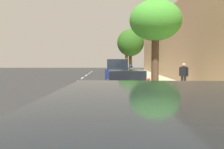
{
  "coord_description": "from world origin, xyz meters",
  "views": [
    {
      "loc": [
        0.39,
        -18.45,
        2.04
      ],
      "look_at": [
        0.49,
        -2.51,
        1.01
      ],
      "focal_mm": 39.53,
      "sensor_mm": 36.0,
      "label": 1
    }
  ],
  "objects_px": {
    "parked_suv_silver_far": "(116,67)",
    "cyclist_with_backpack": "(131,75)",
    "street_tree_mid_block": "(156,22)",
    "street_tree_far_end": "(131,43)",
    "street_tree_corner": "(127,46)",
    "parked_sedan_black_second": "(126,87)",
    "parked_suv_dark_blue_mid": "(118,70)",
    "pedestrian_on_phone": "(184,74)",
    "fire_hydrant": "(149,86)",
    "bicycle_at_curb": "(128,83)",
    "parked_sedan_grey_farthest": "(113,67)"
  },
  "relations": [
    {
      "from": "cyclist_with_backpack",
      "to": "street_tree_far_end",
      "type": "relative_size",
      "value": 0.3
    },
    {
      "from": "bicycle_at_curb",
      "to": "street_tree_corner",
      "type": "distance_m",
      "value": 21.19
    },
    {
      "from": "cyclist_with_backpack",
      "to": "street_tree_corner",
      "type": "height_order",
      "value": "street_tree_corner"
    },
    {
      "from": "bicycle_at_curb",
      "to": "fire_hydrant",
      "type": "height_order",
      "value": "fire_hydrant"
    },
    {
      "from": "fire_hydrant",
      "to": "bicycle_at_curb",
      "type": "bearing_deg",
      "value": 104.24
    },
    {
      "from": "street_tree_mid_block",
      "to": "pedestrian_on_phone",
      "type": "distance_m",
      "value": 4.09
    },
    {
      "from": "cyclist_with_backpack",
      "to": "fire_hydrant",
      "type": "relative_size",
      "value": 1.92
    },
    {
      "from": "parked_sedan_black_second",
      "to": "street_tree_far_end",
      "type": "distance_m",
      "value": 19.36
    },
    {
      "from": "parked_sedan_black_second",
      "to": "street_tree_corner",
      "type": "bearing_deg",
      "value": 86.21
    },
    {
      "from": "parked_suv_dark_blue_mid",
      "to": "street_tree_corner",
      "type": "height_order",
      "value": "street_tree_corner"
    },
    {
      "from": "parked_suv_dark_blue_mid",
      "to": "bicycle_at_curb",
      "type": "xyz_separation_m",
      "value": [
        0.54,
        -4.46,
        -0.65
      ]
    },
    {
      "from": "parked_suv_silver_far",
      "to": "parked_sedan_grey_farthest",
      "type": "relative_size",
      "value": 1.08
    },
    {
      "from": "parked_suv_dark_blue_mid",
      "to": "fire_hydrant",
      "type": "bearing_deg",
      "value": -79.83
    },
    {
      "from": "parked_sedan_black_second",
      "to": "parked_suv_silver_far",
      "type": "xyz_separation_m",
      "value": [
        -0.02,
        18.43,
        0.27
      ]
    },
    {
      "from": "parked_suv_dark_blue_mid",
      "to": "street_tree_far_end",
      "type": "bearing_deg",
      "value": 78.48
    },
    {
      "from": "cyclist_with_backpack",
      "to": "street_tree_mid_block",
      "type": "relative_size",
      "value": 0.32
    },
    {
      "from": "cyclist_with_backpack",
      "to": "pedestrian_on_phone",
      "type": "relative_size",
      "value": 1.0
    },
    {
      "from": "parked_suv_dark_blue_mid",
      "to": "fire_hydrant",
      "type": "height_order",
      "value": "parked_suv_dark_blue_mid"
    },
    {
      "from": "parked_suv_silver_far",
      "to": "pedestrian_on_phone",
      "type": "bearing_deg",
      "value": -74.69
    },
    {
      "from": "parked_sedan_grey_farthest",
      "to": "pedestrian_on_phone",
      "type": "height_order",
      "value": "pedestrian_on_phone"
    },
    {
      "from": "parked_suv_dark_blue_mid",
      "to": "bicycle_at_curb",
      "type": "relative_size",
      "value": 2.78
    },
    {
      "from": "parked_sedan_black_second",
      "to": "street_tree_mid_block",
      "type": "xyz_separation_m",
      "value": [
        1.75,
        2.36,
        3.29
      ]
    },
    {
      "from": "cyclist_with_backpack",
      "to": "street_tree_far_end",
      "type": "height_order",
      "value": "street_tree_far_end"
    },
    {
      "from": "parked_suv_dark_blue_mid",
      "to": "pedestrian_on_phone",
      "type": "height_order",
      "value": "parked_suv_dark_blue_mid"
    },
    {
      "from": "parked_sedan_black_second",
      "to": "pedestrian_on_phone",
      "type": "xyz_separation_m",
      "value": [
        3.88,
        4.16,
        0.3
      ]
    },
    {
      "from": "parked_suv_silver_far",
      "to": "bicycle_at_curb",
      "type": "xyz_separation_m",
      "value": [
        0.49,
        -12.81,
        -0.65
      ]
    },
    {
      "from": "street_tree_corner",
      "to": "pedestrian_on_phone",
      "type": "height_order",
      "value": "street_tree_corner"
    },
    {
      "from": "parked_suv_silver_far",
      "to": "fire_hydrant",
      "type": "relative_size",
      "value": 5.65
    },
    {
      "from": "street_tree_corner",
      "to": "street_tree_mid_block",
      "type": "bearing_deg",
      "value": -90.0
    },
    {
      "from": "parked_sedan_black_second",
      "to": "parked_suv_dark_blue_mid",
      "type": "xyz_separation_m",
      "value": [
        -0.07,
        10.08,
        0.27
      ]
    },
    {
      "from": "bicycle_at_curb",
      "to": "street_tree_corner",
      "type": "relative_size",
      "value": 0.33
    },
    {
      "from": "parked_suv_dark_blue_mid",
      "to": "street_tree_far_end",
      "type": "relative_size",
      "value": 0.87
    },
    {
      "from": "cyclist_with_backpack",
      "to": "street_tree_far_end",
      "type": "xyz_separation_m",
      "value": [
        1.06,
        13.85,
        2.97
      ]
    },
    {
      "from": "street_tree_mid_block",
      "to": "fire_hydrant",
      "type": "distance_m",
      "value": 3.51
    },
    {
      "from": "parked_suv_silver_far",
      "to": "bicycle_at_curb",
      "type": "height_order",
      "value": "parked_suv_silver_far"
    },
    {
      "from": "street_tree_corner",
      "to": "pedestrian_on_phone",
      "type": "xyz_separation_m",
      "value": [
        2.13,
        -22.28,
        -2.97
      ]
    },
    {
      "from": "parked_suv_silver_far",
      "to": "street_tree_mid_block",
      "type": "height_order",
      "value": "street_tree_mid_block"
    },
    {
      "from": "parked_suv_dark_blue_mid",
      "to": "street_tree_corner",
      "type": "bearing_deg",
      "value": 83.65
    },
    {
      "from": "street_tree_mid_block",
      "to": "fire_hydrant",
      "type": "xyz_separation_m",
      "value": [
        -0.39,
        -0.27,
        -3.47
      ]
    },
    {
      "from": "parked_sedan_black_second",
      "to": "street_tree_far_end",
      "type": "bearing_deg",
      "value": 84.74
    },
    {
      "from": "parked_sedan_grey_farthest",
      "to": "street_tree_mid_block",
      "type": "xyz_separation_m",
      "value": [
        2.01,
        -22.25,
        3.29
      ]
    },
    {
      "from": "parked_suv_dark_blue_mid",
      "to": "pedestrian_on_phone",
      "type": "xyz_separation_m",
      "value": [
        3.95,
        -5.91,
        0.03
      ]
    },
    {
      "from": "street_tree_far_end",
      "to": "pedestrian_on_phone",
      "type": "bearing_deg",
      "value": -81.84
    },
    {
      "from": "parked_sedan_black_second",
      "to": "street_tree_mid_block",
      "type": "height_order",
      "value": "street_tree_mid_block"
    },
    {
      "from": "fire_hydrant",
      "to": "street_tree_mid_block",
      "type": "bearing_deg",
      "value": 35.2
    },
    {
      "from": "parked_suv_dark_blue_mid",
      "to": "parked_suv_silver_far",
      "type": "xyz_separation_m",
      "value": [
        0.05,
        8.35,
        0.0
      ]
    },
    {
      "from": "street_tree_mid_block",
      "to": "street_tree_far_end",
      "type": "height_order",
      "value": "street_tree_far_end"
    },
    {
      "from": "pedestrian_on_phone",
      "to": "fire_hydrant",
      "type": "relative_size",
      "value": 1.92
    },
    {
      "from": "parked_suv_silver_far",
      "to": "cyclist_with_backpack",
      "type": "distance_m",
      "value": 13.27
    },
    {
      "from": "street_tree_mid_block",
      "to": "street_tree_far_end",
      "type": "bearing_deg",
      "value": 90.0
    }
  ]
}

